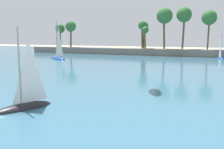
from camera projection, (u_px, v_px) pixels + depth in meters
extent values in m
cube|color=#386B84|center=(188.00, 60.00, 55.60)|extent=(220.00, 102.48, 0.06)
cube|color=slate|center=(194.00, 53.00, 65.65)|extent=(98.33, 6.00, 1.80)
cylinder|color=brown|center=(183.00, 32.00, 67.42)|extent=(0.82, 0.98, 8.91)
sphere|color=#2D6633|center=(184.00, 15.00, 66.78)|extent=(3.93, 3.93, 3.93)
cylinder|color=brown|center=(145.00, 39.00, 71.33)|extent=(0.72, 0.79, 5.06)
sphere|color=#2D6633|center=(145.00, 30.00, 70.97)|extent=(1.86, 1.86, 1.86)
cylinder|color=brown|center=(71.00, 37.00, 79.43)|extent=(0.83, 0.70, 6.39)
sphere|color=#2D6633|center=(71.00, 26.00, 78.97)|extent=(3.28, 3.28, 3.28)
cylinder|color=brown|center=(144.00, 37.00, 70.61)|extent=(0.72, 0.60, 6.16)
sphere|color=#2D6633|center=(144.00, 26.00, 70.17)|extent=(2.28, 2.28, 2.28)
cylinder|color=brown|center=(60.00, 38.00, 81.83)|extent=(0.55, 0.51, 5.76)
sphere|color=#2D6633|center=(60.00, 29.00, 81.42)|extent=(2.94, 2.94, 2.94)
cylinder|color=brown|center=(164.00, 32.00, 67.96)|extent=(0.96, 0.86, 8.67)
sphere|color=#2D6633|center=(165.00, 16.00, 67.33)|extent=(4.20, 4.20, 4.20)
cylinder|color=brown|center=(208.00, 34.00, 63.78)|extent=(0.52, 0.63, 7.87)
sphere|color=#2D6633|center=(209.00, 18.00, 63.21)|extent=(3.69, 3.69, 3.69)
cylinder|color=brown|center=(145.00, 39.00, 68.89)|extent=(0.67, 0.55, 5.03)
sphere|color=#2D6633|center=(145.00, 30.00, 68.53)|extent=(1.90, 1.90, 1.90)
cylinder|color=brown|center=(142.00, 37.00, 70.21)|extent=(0.65, 0.62, 6.31)
sphere|color=#2D6633|center=(142.00, 25.00, 69.76)|extent=(2.37, 2.37, 2.37)
ellipsoid|color=black|center=(24.00, 109.00, 17.67)|extent=(2.58, 4.30, 0.82)
cylinder|color=gray|center=(19.00, 66.00, 17.09)|extent=(0.12, 0.12, 5.15)
pyramid|color=white|center=(29.00, 70.00, 17.64)|extent=(0.76, 1.78, 4.38)
ellipsoid|color=#234793|center=(220.00, 59.00, 57.83)|extent=(2.06, 4.38, 0.84)
cylinder|color=gray|center=(221.00, 45.00, 57.18)|extent=(0.13, 0.13, 5.26)
pyramid|color=silver|center=(221.00, 47.00, 57.93)|extent=(0.49, 1.88, 4.47)
ellipsoid|color=#234793|center=(58.00, 59.00, 57.37)|extent=(6.34, 4.71, 1.25)
cylinder|color=gray|center=(57.00, 39.00, 56.96)|extent=(0.19, 0.19, 7.79)
pyramid|color=silver|center=(59.00, 41.00, 56.20)|extent=(2.53, 1.55, 6.62)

